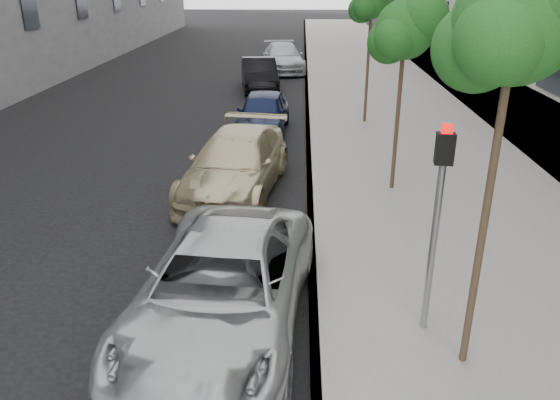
# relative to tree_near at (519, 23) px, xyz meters

# --- Properties ---
(sidewalk) EXTENTS (6.40, 72.00, 0.14)m
(sidewalk) POSITION_rel_tree_near_xyz_m (1.07, 22.50, -4.49)
(sidewalk) COLOR gray
(sidewalk) RESTS_ON ground
(curb) EXTENTS (0.15, 72.00, 0.14)m
(curb) POSITION_rel_tree_near_xyz_m (-2.05, 22.50, -4.49)
(curb) COLOR #9E9B93
(curb) RESTS_ON ground
(tree_near) EXTENTS (1.70, 1.50, 5.27)m
(tree_near) POSITION_rel_tree_near_xyz_m (0.00, 0.00, 0.00)
(tree_near) COLOR #38281C
(tree_near) RESTS_ON sidewalk
(tree_mid) EXTENTS (1.67, 1.47, 4.58)m
(tree_mid) POSITION_rel_tree_near_xyz_m (0.00, 6.50, -0.67)
(tree_mid) COLOR #38281C
(tree_mid) RESTS_ON sidewalk
(tree_far) EXTENTS (1.57, 1.37, 4.83)m
(tree_far) POSITION_rel_tree_near_xyz_m (-0.00, 13.00, -0.37)
(tree_far) COLOR #38281C
(tree_far) RESTS_ON sidewalk
(signal_pole) EXTENTS (0.26, 0.20, 3.12)m
(signal_pole) POSITION_rel_tree_near_xyz_m (-0.41, 0.74, -2.47)
(signal_pole) COLOR #939699
(signal_pole) RESTS_ON sidewalk
(minivan) EXTENTS (2.86, 5.39, 1.44)m
(minivan) POSITION_rel_tree_near_xyz_m (-3.43, 0.76, -3.84)
(minivan) COLOR #AEB0B3
(minivan) RESTS_ON ground
(suv) EXTENTS (2.72, 5.24, 1.45)m
(suv) POSITION_rel_tree_near_xyz_m (-3.88, 6.46, -3.84)
(suv) COLOR #C2B28A
(suv) RESTS_ON ground
(sedan_blue) EXTENTS (1.77, 4.09, 1.37)m
(sedan_blue) POSITION_rel_tree_near_xyz_m (-3.58, 11.89, -3.88)
(sedan_blue) COLOR #111938
(sedan_blue) RESTS_ON ground
(sedan_black) EXTENTS (2.11, 4.50, 1.43)m
(sedan_black) POSITION_rel_tree_near_xyz_m (-4.24, 19.13, -3.85)
(sedan_black) COLOR black
(sedan_black) RESTS_ON ground
(sedan_rear) EXTENTS (2.69, 5.25, 1.46)m
(sedan_rear) POSITION_rel_tree_near_xyz_m (-3.33, 24.41, -3.83)
(sedan_rear) COLOR #ACAFB4
(sedan_rear) RESTS_ON ground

